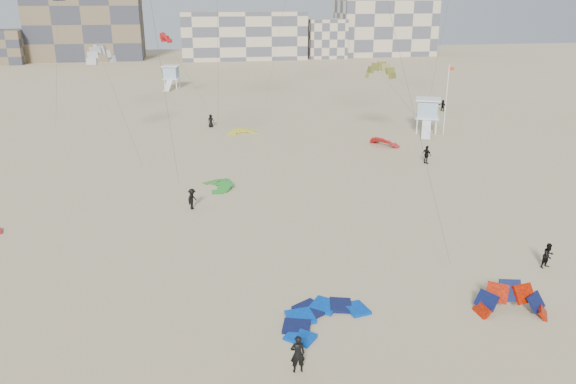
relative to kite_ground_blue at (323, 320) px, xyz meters
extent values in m
plane|color=tan|center=(-1.14, -1.11, 0.00)|extent=(320.00, 320.00, 0.00)
imported|color=black|center=(-2.10, -3.93, 0.92)|extent=(0.68, 0.46, 1.85)
imported|color=black|center=(15.07, 3.37, 0.81)|extent=(0.91, 0.79, 1.62)
imported|color=black|center=(-6.40, 17.42, 0.84)|extent=(1.10, 1.26, 1.69)
imported|color=black|center=(16.87, 26.12, 0.92)|extent=(0.90, 1.16, 1.84)
imported|color=black|center=(-3.59, 46.47, 0.82)|extent=(0.87, 0.63, 1.65)
imported|color=black|center=(30.11, 51.19, 0.82)|extent=(1.02, 1.58, 1.63)
cylinder|color=#3F3F3F|center=(-8.10, 18.38, 11.13)|extent=(1.37, 5.42, 20.26)
cylinder|color=#3F3F3F|center=(8.85, 14.25, 11.84)|extent=(0.94, 22.67, 21.70)
cylinder|color=#3F3F3F|center=(-12.91, 32.52, 5.45)|extent=(4.25, 11.15, 8.93)
cylinder|color=#3F3F3F|center=(-2.44, 43.47, 12.10)|extent=(0.51, 4.07, 22.21)
cylinder|color=#3F3F3F|center=(17.26, 32.85, 4.50)|extent=(5.20, 4.42, 7.02)
cylinder|color=#3F3F3F|center=(27.04, 46.87, 11.02)|extent=(0.31, 5.44, 20.04)
cylinder|color=#3F3F3F|center=(-21.03, 45.35, 8.60)|extent=(2.35, 0.65, 15.19)
cylinder|color=#3F3F3F|center=(7.13, 56.19, 12.29)|extent=(4.69, 0.22, 22.59)
cylinder|color=#3F3F3F|center=(-6.45, 61.03, 5.38)|extent=(5.38, 8.30, 8.78)
cube|color=white|center=(22.35, 38.97, 1.90)|extent=(3.74, 3.74, 0.14)
cube|color=#92B2C7|center=(22.35, 38.97, 2.99)|extent=(3.08, 3.08, 2.03)
cube|color=white|center=(22.35, 38.97, 4.08)|extent=(3.88, 3.88, 0.16)
cube|color=white|center=(22.35, 36.22, 0.91)|extent=(2.08, 3.05, 1.68)
cube|color=white|center=(-8.99, 79.21, 1.87)|extent=(3.41, 3.41, 0.14)
cube|color=#92B2C7|center=(-8.99, 79.21, 2.94)|extent=(2.80, 2.80, 2.00)
cube|color=white|center=(-8.99, 79.21, 4.02)|extent=(3.53, 3.53, 0.16)
cube|color=white|center=(-8.99, 76.51, 0.90)|extent=(1.67, 3.00, 1.66)
cylinder|color=white|center=(23.88, 37.38, 4.20)|extent=(0.10, 0.10, 8.40)
cube|color=red|center=(24.19, 37.38, 7.87)|extent=(0.63, 0.02, 0.42)
cube|color=brown|center=(-31.14, 132.89, 9.00)|extent=(28.00, 14.00, 18.00)
cube|color=beige|center=(8.86, 128.89, 6.00)|extent=(32.00, 16.00, 12.00)
cube|color=beige|center=(48.86, 130.89, 8.00)|extent=(26.00, 14.00, 16.00)
cube|color=beige|center=(30.86, 126.89, 5.00)|extent=(10.00, 10.00, 10.00)
camera|label=1|loc=(-6.22, -24.62, 15.97)|focal=35.00mm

